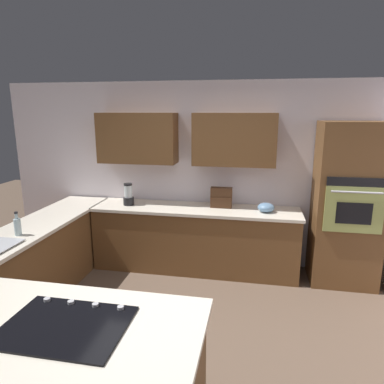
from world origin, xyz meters
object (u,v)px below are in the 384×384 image
(spice_rack, at_px, (221,198))
(dish_soap_bottle, at_px, (18,226))
(wall_oven, at_px, (347,205))
(mixing_bowl, at_px, (266,207))
(blender, at_px, (128,196))
(cooktop, at_px, (66,325))

(spice_rack, relative_size, dish_soap_bottle, 1.11)
(wall_oven, bearing_deg, mixing_bowl, 1.00)
(dish_soap_bottle, bearing_deg, wall_oven, -158.92)
(mixing_bowl, distance_m, spice_rack, 0.61)
(blender, bearing_deg, mixing_bowl, 180.00)
(spice_rack, xyz_separation_m, dish_soap_bottle, (2.02, 1.48, -0.04))
(cooktop, bearing_deg, dish_soap_bottle, -45.46)
(wall_oven, relative_size, blender, 6.72)
(cooktop, height_order, dish_soap_bottle, dish_soap_bottle)
(mixing_bowl, xyz_separation_m, dish_soap_bottle, (2.62, 1.38, 0.04))
(cooktop, relative_size, blender, 2.46)
(mixing_bowl, relative_size, spice_rack, 0.75)
(wall_oven, height_order, cooktop, wall_oven)
(cooktop, relative_size, dish_soap_bottle, 2.91)
(wall_oven, xyz_separation_m, dish_soap_bottle, (3.62, 1.40, -0.04))
(mixing_bowl, height_order, dish_soap_bottle, dish_soap_bottle)
(wall_oven, relative_size, cooktop, 2.73)
(mixing_bowl, bearing_deg, dish_soap_bottle, 27.75)
(cooktop, distance_m, dish_soap_bottle, 1.93)
(cooktop, height_order, spice_rack, spice_rack)
(blender, height_order, dish_soap_bottle, blender)
(wall_oven, bearing_deg, cooktop, 50.71)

